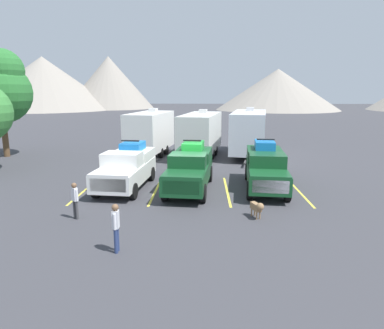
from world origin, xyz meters
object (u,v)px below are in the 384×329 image
pickup_truck_a (127,167)px  pickup_truck_c (266,167)px  camper_trailer_c (249,131)px  camper_trailer_b (201,132)px  camper_trailer_a (150,131)px  dog (258,207)px  pickup_truck_b (190,168)px  person_a (75,198)px  person_b (116,225)px

pickup_truck_a → pickup_truck_c: bearing=1.1°
camper_trailer_c → camper_trailer_b: bearing=-171.9°
camper_trailer_a → dog: (6.56, -14.11, -1.49)m
camper_trailer_b → dog: camper_trailer_b is taller
pickup_truck_a → camper_trailer_a: (-0.13, 9.50, 0.85)m
pickup_truck_b → camper_trailer_a: size_ratio=0.82×
camper_trailer_a → person_a: bearing=-93.9°
pickup_truck_b → pickup_truck_a: bearing=176.4°
pickup_truck_a → pickup_truck_c: size_ratio=0.93×
camper_trailer_b → dog: size_ratio=9.34×
pickup_truck_b → camper_trailer_b: camper_trailer_b is taller
camper_trailer_a → camper_trailer_c: size_ratio=0.85×
pickup_truck_a → pickup_truck_b: size_ratio=0.92×
camper_trailer_a → camper_trailer_c: (7.94, 0.19, 0.04)m
camper_trailer_c → pickup_truck_b: bearing=-113.7°
pickup_truck_b → camper_trailer_c: camper_trailer_c is taller
camper_trailer_b → camper_trailer_c: 3.91m
camper_trailer_a → person_b: (1.47, -17.35, -1.03)m
camper_trailer_c → person_b: bearing=-110.3°
camper_trailer_a → camper_trailer_b: bearing=-5.1°
person_a → camper_trailer_a: bearing=86.1°
camper_trailer_c → person_b: (-6.47, -17.54, -1.07)m
pickup_truck_c → camper_trailer_a: (-7.68, 9.35, 0.81)m
dog → pickup_truck_a: bearing=144.4°
camper_trailer_b → camper_trailer_c: camper_trailer_c is taller
camper_trailer_a → pickup_truck_a: bearing=-89.2°
person_a → dog: (7.54, 0.26, -0.39)m
person_b → camper_trailer_a: bearing=94.8°
camper_trailer_b → pickup_truck_b: bearing=-92.9°
pickup_truck_c → camper_trailer_c: camper_trailer_c is taller
pickup_truck_b → person_b: (-2.13, -7.63, -0.22)m
person_b → pickup_truck_b: bearing=74.4°
pickup_truck_c → person_b: (-6.22, -8.00, -0.22)m
pickup_truck_c → camper_trailer_b: (-3.61, 8.99, 0.78)m
pickup_truck_b → pickup_truck_c: bearing=5.0°
camper_trailer_b → person_a: (-5.04, -14.01, -1.06)m
pickup_truck_c → camper_trailer_a: 12.13m
pickup_truck_b → pickup_truck_c: (4.09, 0.36, 0.00)m
camper_trailer_a → person_b: bearing=-85.2°
pickup_truck_a → camper_trailer_b: size_ratio=0.67×
pickup_truck_a → dog: size_ratio=6.29×
pickup_truck_c → dog: size_ratio=6.73×
pickup_truck_b → dog: size_ratio=6.80×
pickup_truck_a → person_a: 5.00m
camper_trailer_c → camper_trailer_a: bearing=-178.6°
pickup_truck_c → camper_trailer_c: 9.59m
pickup_truck_a → person_b: 7.97m
pickup_truck_b → dog: pickup_truck_b is taller
pickup_truck_c → camper_trailer_b: bearing=111.9°
pickup_truck_c → person_a: 10.01m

